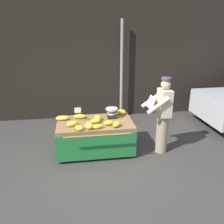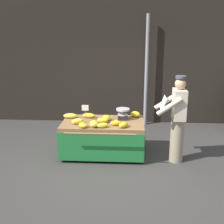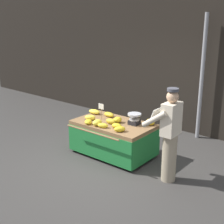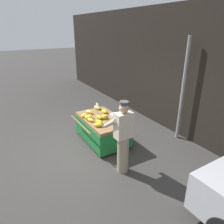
% 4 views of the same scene
% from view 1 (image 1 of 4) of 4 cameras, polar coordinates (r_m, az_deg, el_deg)
% --- Properties ---
extents(ground_plane, '(60.00, 60.00, 0.00)m').
position_cam_1_polar(ground_plane, '(4.93, -0.44, -12.48)').
color(ground_plane, '#383533').
extents(back_wall, '(16.00, 0.24, 3.77)m').
position_cam_1_polar(back_wall, '(7.11, -3.92, 13.75)').
color(back_wall, black).
rests_on(back_wall, ground).
extents(street_pole, '(0.09, 0.09, 2.94)m').
position_cam_1_polar(street_pole, '(6.96, 2.42, 10.18)').
color(street_pole, gray).
rests_on(street_pole, ground).
extents(banana_cart, '(1.69, 1.19, 0.72)m').
position_cam_1_polar(banana_cart, '(5.15, -4.24, -4.49)').
color(banana_cart, olive).
rests_on(banana_cart, ground).
extents(weighing_scale, '(0.28, 0.28, 0.23)m').
position_cam_1_polar(weighing_scale, '(5.24, -0.08, -0.26)').
color(weighing_scale, black).
rests_on(weighing_scale, banana_cart).
extents(price_sign, '(0.14, 0.01, 0.34)m').
position_cam_1_polar(price_sign, '(5.01, -8.58, 0.10)').
color(price_sign, '#997A51').
rests_on(price_sign, banana_cart).
extents(banana_bunch_0, '(0.25, 0.18, 0.09)m').
position_cam_1_polar(banana_bunch_0, '(4.71, -3.60, -3.62)').
color(banana_bunch_0, yellow).
rests_on(banana_bunch_0, banana_cart).
extents(banana_bunch_1, '(0.30, 0.19, 0.10)m').
position_cam_1_polar(banana_bunch_1, '(5.28, -8.06, -1.09)').
color(banana_bunch_1, gold).
rests_on(banana_bunch_1, banana_cart).
extents(banana_bunch_2, '(0.18, 0.26, 0.13)m').
position_cam_1_polar(banana_bunch_2, '(4.73, -5.78, -3.41)').
color(banana_bunch_2, yellow).
rests_on(banana_bunch_2, banana_cart).
extents(banana_bunch_3, '(0.27, 0.23, 0.11)m').
position_cam_1_polar(banana_bunch_3, '(4.88, -9.98, -2.92)').
color(banana_bunch_3, yellow).
rests_on(banana_bunch_3, banana_cart).
extents(banana_bunch_4, '(0.18, 0.21, 0.13)m').
position_cam_1_polar(banana_bunch_4, '(5.11, -3.61, -1.54)').
color(banana_bunch_4, gold).
rests_on(banana_bunch_4, banana_cart).
extents(banana_bunch_5, '(0.23, 0.13, 0.11)m').
position_cam_1_polar(banana_bunch_5, '(4.97, -4.19, -2.25)').
color(banana_bunch_5, gold).
rests_on(banana_bunch_5, banana_cart).
extents(banana_bunch_6, '(0.24, 0.17, 0.11)m').
position_cam_1_polar(banana_bunch_6, '(4.86, -0.86, -2.73)').
color(banana_bunch_6, gold).
rests_on(banana_bunch_6, banana_cart).
extents(banana_bunch_7, '(0.24, 0.26, 0.10)m').
position_cam_1_polar(banana_bunch_7, '(4.69, -8.26, -3.94)').
color(banana_bunch_7, gold).
rests_on(banana_bunch_7, banana_cart).
extents(banana_bunch_8, '(0.25, 0.26, 0.11)m').
position_cam_1_polar(banana_bunch_8, '(4.79, 1.13, -3.10)').
color(banana_bunch_8, gold).
rests_on(banana_bunch_8, banana_cart).
extents(banana_bunch_9, '(0.30, 0.17, 0.10)m').
position_cam_1_polar(banana_bunch_9, '(5.25, -12.33, -1.48)').
color(banana_bunch_9, yellow).
rests_on(banana_bunch_9, banana_cart).
extents(banana_bunch_10, '(0.27, 0.25, 0.12)m').
position_cam_1_polar(banana_bunch_10, '(5.48, 2.43, 0.01)').
color(banana_bunch_10, gold).
rests_on(banana_bunch_10, banana_cart).
extents(vendor_person, '(0.58, 0.51, 1.71)m').
position_cam_1_polar(vendor_person, '(5.10, 12.55, -0.88)').
color(vendor_person, gray).
rests_on(vendor_person, ground).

